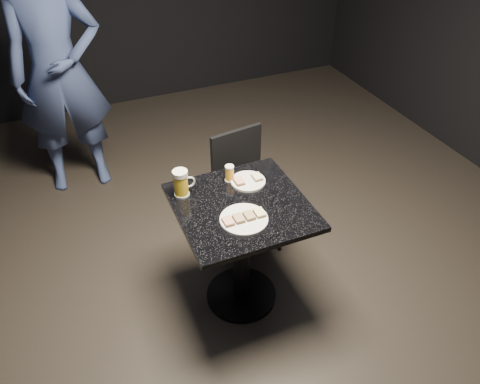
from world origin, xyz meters
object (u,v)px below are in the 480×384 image
at_px(patron, 59,73).
at_px(beer_tumbler, 230,173).
at_px(table, 241,237).
at_px(beer_mug, 181,183).
at_px(plate_large, 244,219).
at_px(plate_small, 248,181).
at_px(chair, 245,185).

xyz_separation_m(patron, beer_tumbler, (0.76, -1.46, -0.15)).
distance_m(table, beer_mug, 0.47).
height_order(plate_large, beer_mug, beer_mug).
bearing_deg(table, beer_mug, 142.24).
relative_size(plate_large, table, 0.33).
xyz_separation_m(plate_large, plate_small, (0.15, 0.30, 0.00)).
height_order(patron, table, patron).
bearing_deg(patron, chair, -49.07).
bearing_deg(beer_mug, beer_tumbler, 4.62).
relative_size(plate_small, chair, 0.23).
distance_m(patron, beer_mug, 1.56).
bearing_deg(table, plate_small, 56.22).
height_order(patron, beer_mug, patron).
height_order(table, beer_tumbler, beer_tumbler).
xyz_separation_m(patron, beer_mug, (0.47, -1.48, -0.12)).
distance_m(plate_small, chair, 0.41).
xyz_separation_m(table, beer_tumbler, (0.02, 0.23, 0.29)).
relative_size(plate_small, beer_mug, 1.26).
xyz_separation_m(plate_large, beer_mug, (-0.23, 0.33, 0.07)).
relative_size(plate_large, patron, 0.13).
bearing_deg(chair, plate_small, -110.36).
bearing_deg(plate_large, plate_small, 62.63).
bearing_deg(beer_tumbler, patron, 117.47).
bearing_deg(patron, plate_small, -58.14).
xyz_separation_m(patron, chair, (0.96, -1.22, -0.46)).
distance_m(plate_large, chair, 0.70).
height_order(patron, chair, patron).
height_order(table, chair, chair).
bearing_deg(chair, table, -115.56).
height_order(plate_small, beer_tumbler, beer_tumbler).
relative_size(table, beer_tumbler, 7.65).
relative_size(beer_mug, chair, 0.19).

